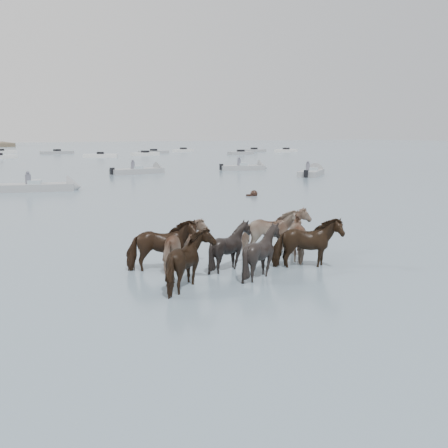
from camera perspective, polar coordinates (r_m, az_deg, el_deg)
ground at (r=15.57m, az=4.80°, el=-3.79°), size 400.00×400.00×0.00m
pony_herd at (r=14.21m, az=2.06°, el=-2.57°), size 6.19×3.96×1.62m
swimming_pony at (r=30.76m, az=3.30°, el=3.37°), size 0.72×0.44×0.44m
motorboat_b at (r=35.45m, az=-19.19°, el=3.93°), size 5.62×2.97×1.92m
motorboat_c at (r=48.42m, az=-8.90°, el=5.90°), size 5.60×2.14×1.92m
motorboat_d at (r=46.77m, az=9.91°, el=5.73°), size 4.99×4.62×1.92m
motorboat_e at (r=52.36m, az=2.86°, el=6.33°), size 5.13×2.89×1.92m
distant_flotilla at (r=87.88m, az=-23.52°, el=7.09°), size 108.71×29.79×0.93m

